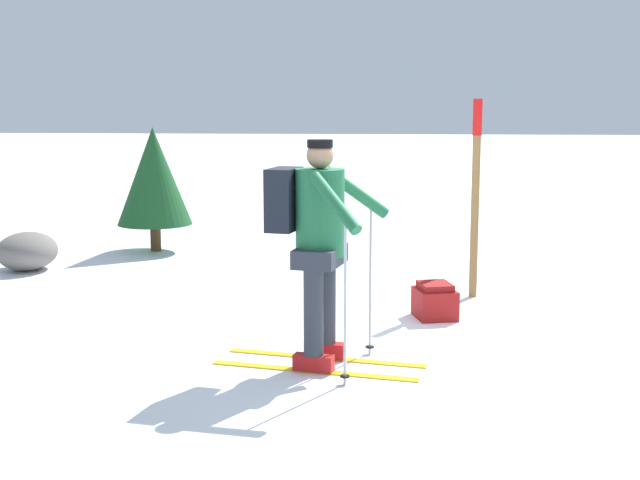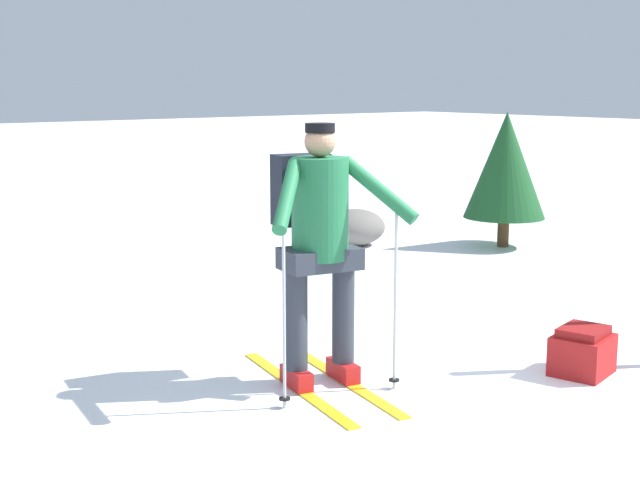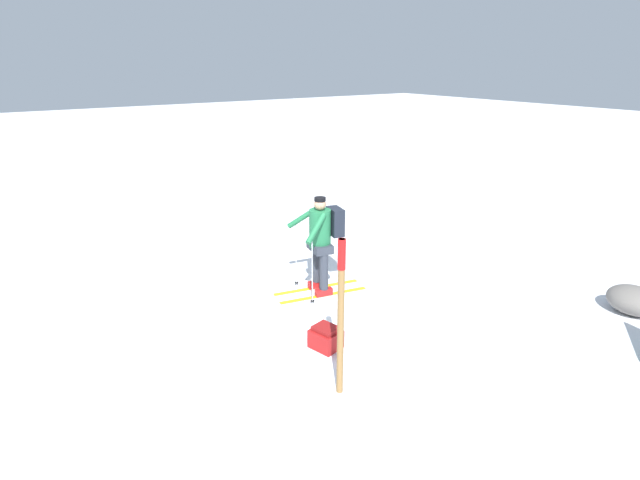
{
  "view_description": "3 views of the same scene",
  "coord_description": "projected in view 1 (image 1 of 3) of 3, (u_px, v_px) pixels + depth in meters",
  "views": [
    {
      "loc": [
        -7.09,
        0.13,
        2.05
      ],
      "look_at": [
        -0.51,
        0.61,
        0.98
      ],
      "focal_mm": 50.0,
      "sensor_mm": 36.0,
      "label": 1
    },
    {
      "loc": [
        -4.04,
        -3.82,
        1.98
      ],
      "look_at": [
        -0.51,
        0.61,
        0.98
      ],
      "focal_mm": 50.0,
      "sensor_mm": 36.0,
      "label": 2
    },
    {
      "loc": [
        6.09,
        -3.9,
        3.89
      ],
      "look_at": [
        -0.51,
        0.61,
        0.98
      ],
      "focal_mm": 28.0,
      "sensor_mm": 36.0,
      "label": 3
    }
  ],
  "objects": [
    {
      "name": "skier",
      "position": [
        315.0,
        234.0,
        6.69
      ],
      "size": [
        1.01,
        1.66,
        1.73
      ],
      "color": "gold",
      "rests_on": "ground_plane"
    },
    {
      "name": "trail_marker",
      "position": [
        476.0,
        184.0,
        8.98
      ],
      "size": [
        0.09,
        0.09,
        2.01
      ],
      "color": "olive",
      "rests_on": "ground_plane"
    },
    {
      "name": "pine_tree",
      "position": [
        154.0,
        176.0,
        11.68
      ],
      "size": [
        0.98,
        0.98,
        1.64
      ],
      "color": "#4C331E",
      "rests_on": "ground_plane"
    },
    {
      "name": "rock_boulder",
      "position": [
        27.0,
        251.0,
        10.53
      ],
      "size": [
        0.82,
        0.7,
        0.45
      ],
      "primitive_type": "ellipsoid",
      "color": "slate",
      "rests_on": "ground_plane"
    },
    {
      "name": "dropped_backpack",
      "position": [
        435.0,
        301.0,
        8.27
      ],
      "size": [
        0.47,
        0.44,
        0.33
      ],
      "color": "maroon",
      "rests_on": "ground_plane"
    },
    {
      "name": "ground_plane",
      "position": [
        399.0,
        348.0,
        7.3
      ],
      "size": [
        80.0,
        80.0,
        0.0
      ],
      "primitive_type": "plane",
      "color": "white"
    }
  ]
}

